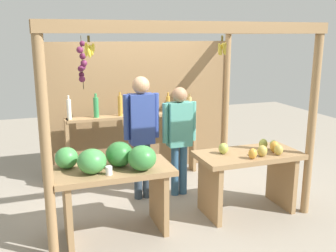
{
  "coord_description": "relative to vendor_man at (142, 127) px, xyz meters",
  "views": [
    {
      "loc": [
        -1.58,
        -4.71,
        2.18
      ],
      "look_at": [
        0.0,
        -0.22,
        1.04
      ],
      "focal_mm": 40.86,
      "sensor_mm": 36.0,
      "label": 1
    }
  ],
  "objects": [
    {
      "name": "ground_plane",
      "position": [
        0.29,
        -0.01,
        -1.0
      ],
      "size": [
        12.0,
        12.0,
        0.0
      ],
      "primitive_type": "plane",
      "color": "gray",
      "rests_on": "ground"
    },
    {
      "name": "market_stall",
      "position": [
        0.28,
        0.49,
        0.36
      ],
      "size": [
        3.17,
        2.28,
        2.32
      ],
      "color": "#99754C",
      "rests_on": "ground"
    },
    {
      "name": "bottle_shelf_unit",
      "position": [
        0.08,
        0.81,
        -0.21
      ],
      "size": [
        2.03,
        0.22,
        1.36
      ],
      "color": "#99754C",
      "rests_on": "ground"
    },
    {
      "name": "vendor_woman",
      "position": [
        0.52,
        -0.04,
        -0.11
      ],
      "size": [
        0.48,
        0.2,
        1.51
      ],
      "rotation": [
        0.0,
        0.0,
        0.04
      ],
      "color": "#30577A",
      "rests_on": "ground"
    },
    {
      "name": "fruit_counter_right",
      "position": [
        1.14,
        -0.83,
        -0.43
      ],
      "size": [
        1.28,
        0.64,
        0.92
      ],
      "color": "#99754C",
      "rests_on": "ground"
    },
    {
      "name": "vendor_man",
      "position": [
        0.0,
        0.0,
        0.0
      ],
      "size": [
        0.48,
        0.23,
        1.67
      ],
      "rotation": [
        0.0,
        0.0,
        -0.18
      ],
      "color": "#303E4D",
      "rests_on": "ground"
    },
    {
      "name": "fruit_counter_left",
      "position": [
        -0.57,
        -0.83,
        -0.29
      ],
      "size": [
        1.28,
        0.69,
        1.05
      ],
      "color": "#99754C",
      "rests_on": "ground"
    }
  ]
}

